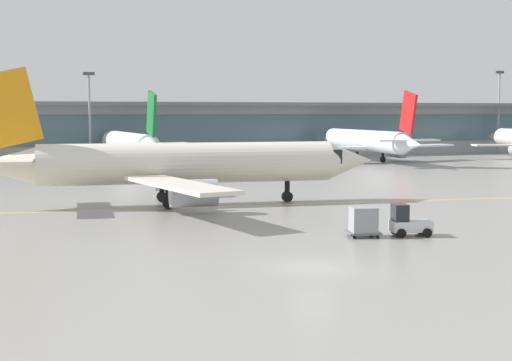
{
  "coord_description": "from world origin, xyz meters",
  "views": [
    {
      "loc": [
        -15.31,
        -34.89,
        8.09
      ],
      "look_at": [
        2.65,
        16.53,
        3.0
      ],
      "focal_mm": 52.28,
      "sensor_mm": 36.0,
      "label": 1
    }
  ],
  "objects_px": {
    "taxiing_regional_jet": "(183,164)",
    "apron_light_mast_2": "(499,108)",
    "gate_airplane_2": "(130,144)",
    "apron_light_mast_1": "(90,113)",
    "gate_airplane_3": "(366,141)",
    "baggage_tug": "(408,222)",
    "cargo_dolly_lead": "(363,221)"
  },
  "relations": [
    {
      "from": "baggage_tug",
      "to": "apron_light_mast_1",
      "type": "relative_size",
      "value": 0.2
    },
    {
      "from": "gate_airplane_2",
      "to": "apron_light_mast_1",
      "type": "relative_size",
      "value": 2.3
    },
    {
      "from": "gate_airplane_3",
      "to": "taxiing_regional_jet",
      "type": "xyz_separation_m",
      "value": [
        -40.34,
        -43.52,
        0.19
      ]
    },
    {
      "from": "apron_light_mast_2",
      "to": "gate_airplane_2",
      "type": "bearing_deg",
      "value": -169.98
    },
    {
      "from": "gate_airplane_3",
      "to": "apron_light_mast_1",
      "type": "bearing_deg",
      "value": 71.98
    },
    {
      "from": "baggage_tug",
      "to": "gate_airplane_3",
      "type": "bearing_deg",
      "value": 77.24
    },
    {
      "from": "taxiing_regional_jet",
      "to": "apron_light_mast_2",
      "type": "xyz_separation_m",
      "value": [
        77.4,
        59.29,
        5.11
      ]
    },
    {
      "from": "gate_airplane_2",
      "to": "gate_airplane_3",
      "type": "relative_size",
      "value": 0.98
    },
    {
      "from": "gate_airplane_2",
      "to": "baggage_tug",
      "type": "height_order",
      "value": "gate_airplane_2"
    },
    {
      "from": "baggage_tug",
      "to": "apron_light_mast_1",
      "type": "distance_m",
      "value": 79.36
    },
    {
      "from": "gate_airplane_3",
      "to": "cargo_dolly_lead",
      "type": "height_order",
      "value": "gate_airplane_3"
    },
    {
      "from": "apron_light_mast_1",
      "to": "apron_light_mast_2",
      "type": "xyz_separation_m",
      "value": [
        78.49,
        1.6,
        0.83
      ]
    },
    {
      "from": "cargo_dolly_lead",
      "to": "gate_airplane_2",
      "type": "bearing_deg",
      "value": 105.94
    },
    {
      "from": "apron_light_mast_1",
      "to": "gate_airplane_2",
      "type": "bearing_deg",
      "value": -69.52
    },
    {
      "from": "taxiing_regional_jet",
      "to": "apron_light_mast_1",
      "type": "height_order",
      "value": "apron_light_mast_1"
    },
    {
      "from": "gate_airplane_2",
      "to": "apron_light_mast_1",
      "type": "bearing_deg",
      "value": 17.22
    },
    {
      "from": "gate_airplane_2",
      "to": "baggage_tug",
      "type": "distance_m",
      "value": 67.15
    },
    {
      "from": "gate_airplane_2",
      "to": "taxiing_regional_jet",
      "type": "height_order",
      "value": "taxiing_regional_jet"
    },
    {
      "from": "taxiing_regional_jet",
      "to": "cargo_dolly_lead",
      "type": "height_order",
      "value": "taxiing_regional_jet"
    },
    {
      "from": "taxiing_regional_jet",
      "to": "cargo_dolly_lead",
      "type": "xyz_separation_m",
      "value": [
        6.99,
        -19.96,
        -2.45
      ]
    },
    {
      "from": "cargo_dolly_lead",
      "to": "apron_light_mast_2",
      "type": "distance_m",
      "value": 106.27
    },
    {
      "from": "gate_airplane_2",
      "to": "apron_light_mast_1",
      "type": "height_order",
      "value": "apron_light_mast_1"
    },
    {
      "from": "gate_airplane_2",
      "to": "baggage_tug",
      "type": "relative_size",
      "value": 11.48
    },
    {
      "from": "taxiing_regional_jet",
      "to": "apron_light_mast_2",
      "type": "distance_m",
      "value": 97.63
    },
    {
      "from": "baggage_tug",
      "to": "gate_airplane_2",
      "type": "bearing_deg",
      "value": 108.36
    },
    {
      "from": "baggage_tug",
      "to": "taxiing_regional_jet",
      "type": "bearing_deg",
      "value": 128.23
    },
    {
      "from": "taxiing_regional_jet",
      "to": "baggage_tug",
      "type": "distance_m",
      "value": 22.99
    },
    {
      "from": "gate_airplane_3",
      "to": "taxiing_regional_jet",
      "type": "distance_m",
      "value": 59.35
    },
    {
      "from": "taxiing_regional_jet",
      "to": "gate_airplane_3",
      "type": "bearing_deg",
      "value": 53.01
    },
    {
      "from": "taxiing_regional_jet",
      "to": "apron_light_mast_1",
      "type": "distance_m",
      "value": 57.86
    },
    {
      "from": "gate_airplane_3",
      "to": "baggage_tug",
      "type": "relative_size",
      "value": 11.69
    },
    {
      "from": "apron_light_mast_2",
      "to": "apron_light_mast_1",
      "type": "bearing_deg",
      "value": -178.83
    }
  ]
}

